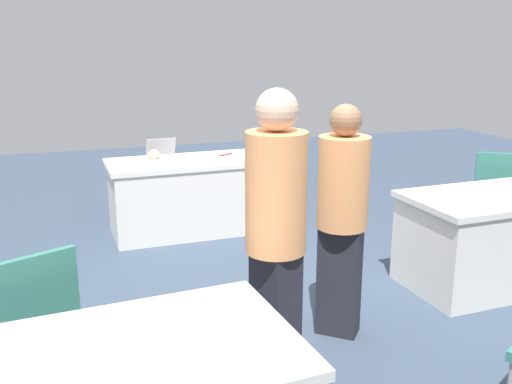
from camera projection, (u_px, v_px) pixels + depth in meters
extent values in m
plane|color=#3D4C60|center=(277.00, 315.00, 4.31)|extent=(14.40, 14.40, 0.00)
cube|color=silver|center=(187.00, 162.00, 5.98)|extent=(1.65, 0.80, 0.05)
cube|color=silver|center=(188.00, 198.00, 6.08)|extent=(1.59, 0.77, 0.73)
cube|color=silver|center=(494.00, 198.00, 4.67)|extent=(1.43, 0.89, 0.05)
cube|color=silver|center=(489.00, 243.00, 4.77)|extent=(1.37, 0.85, 0.73)
cube|color=silver|center=(120.00, 358.00, 2.34)|extent=(1.54, 1.03, 0.05)
cylinder|color=#9E9993|center=(52.00, 342.00, 3.50)|extent=(0.03, 0.03, 0.44)
cylinder|color=#9E9993|center=(80.00, 367.00, 3.23)|extent=(0.03, 0.03, 0.44)
cube|color=#387F70|center=(29.00, 326.00, 3.18)|extent=(0.58, 0.58, 0.06)
cube|color=#387F70|center=(39.00, 296.00, 2.97)|extent=(0.40, 0.20, 0.45)
cylinder|color=#9E9993|center=(469.00, 213.00, 6.05)|extent=(0.03, 0.03, 0.44)
cylinder|color=#9E9993|center=(507.00, 216.00, 5.96)|extent=(0.03, 0.03, 0.44)
cylinder|color=#9E9993|center=(472.00, 224.00, 5.70)|extent=(0.03, 0.03, 0.44)
cube|color=#387F70|center=(493.00, 196.00, 5.76)|extent=(0.61, 0.61, 0.06)
cube|color=#387F70|center=(498.00, 176.00, 5.51)|extent=(0.37, 0.27, 0.45)
cube|color=#26262D|center=(275.00, 320.00, 3.34)|extent=(0.25, 0.32, 0.85)
cylinder|color=#F49E60|center=(276.00, 193.00, 3.14)|extent=(0.42, 0.42, 0.68)
sphere|color=beige|center=(277.00, 110.00, 3.02)|extent=(0.23, 0.23, 0.23)
cube|color=#26262D|center=(339.00, 280.00, 3.97)|extent=(0.33, 0.32, 0.78)
cylinder|color=#F49E60|center=(343.00, 183.00, 3.79)|extent=(0.48, 0.48, 0.62)
sphere|color=#936B4C|center=(346.00, 120.00, 3.68)|extent=(0.21, 0.21, 0.21)
cube|color=silver|center=(165.00, 159.00, 5.99)|extent=(0.34, 0.25, 0.02)
cube|color=#B7B7BC|center=(161.00, 147.00, 6.09)|extent=(0.32, 0.10, 0.19)
sphere|color=beige|center=(154.00, 155.00, 5.94)|extent=(0.11, 0.11, 0.11)
cube|color=red|center=(226.00, 155.00, 6.22)|extent=(0.18, 0.12, 0.01)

